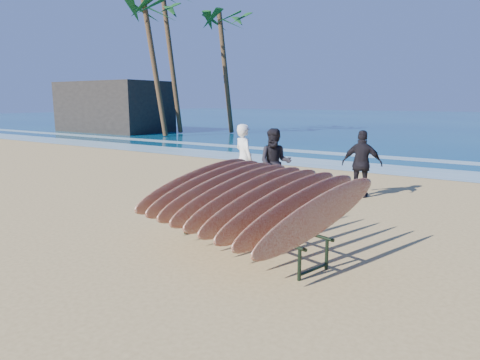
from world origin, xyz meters
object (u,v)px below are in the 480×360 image
(person_white, at_px, (244,159))
(person_dark_b, at_px, (362,164))
(surfboard_rack, at_px, (248,198))
(building, at_px, (114,107))
(palm_mid, at_px, (225,22))
(palm_left, at_px, (153,12))
(person_dark_a, at_px, (275,163))

(person_white, xyz_separation_m, person_dark_b, (2.98, 1.30, -0.07))
(surfboard_rack, bearing_deg, person_white, 138.87)
(person_white, bearing_deg, surfboard_rack, 151.96)
(building, distance_m, palm_mid, 11.72)
(person_dark_b, distance_m, palm_left, 22.50)
(person_white, distance_m, palm_left, 20.87)
(surfboard_rack, relative_size, palm_mid, 0.41)
(palm_mid, bearing_deg, building, -162.66)
(person_dark_a, bearing_deg, building, 123.77)
(person_dark_a, height_order, building, building)
(person_dark_a, relative_size, palm_mid, 0.20)
(person_dark_a, height_order, palm_mid, palm_mid)
(palm_mid, bearing_deg, person_white, -53.40)
(palm_mid, bearing_deg, person_dark_b, -45.35)
(building, bearing_deg, surfboard_rack, -36.39)
(surfboard_rack, height_order, person_white, person_white)
(person_dark_b, xyz_separation_m, palm_mid, (-15.89, 16.09, 7.44))
(person_dark_b, bearing_deg, person_white, 11.86)
(surfboard_rack, bearing_deg, palm_left, 153.07)
(building, xyz_separation_m, palm_left, (7.13, -2.28, 6.42))
(surfboard_rack, relative_size, palm_left, 0.41)
(surfboard_rack, distance_m, person_dark_b, 5.28)
(surfboard_rack, distance_m, palm_mid, 27.45)
(person_dark_a, xyz_separation_m, building, (-23.32, 14.39, 1.11))
(person_dark_a, distance_m, palm_left, 21.57)
(person_white, distance_m, person_dark_a, 0.98)
(building, relative_size, palm_left, 0.99)
(person_dark_a, xyz_separation_m, palm_mid, (-13.89, 17.33, 7.42))
(person_dark_b, bearing_deg, building, -39.25)
(palm_left, bearing_deg, person_white, -38.65)
(surfboard_rack, relative_size, building, 0.41)
(surfboard_rack, relative_size, person_dark_b, 2.09)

